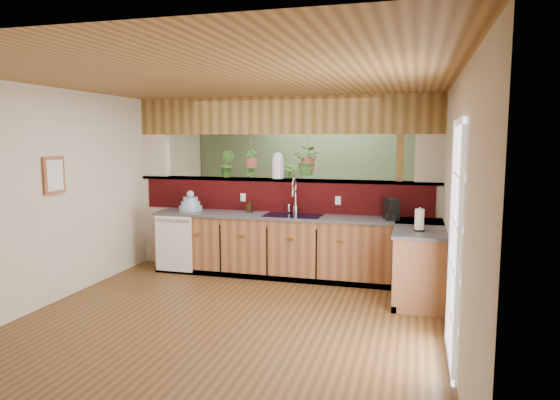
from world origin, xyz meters
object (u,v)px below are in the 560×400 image
(faucet, at_px, (294,195))
(soap_dispenser, at_px, (250,206))
(paper_towel, at_px, (419,220))
(coffee_maker, at_px, (391,210))
(shelving_console, at_px, (274,216))
(dish_stack, at_px, (191,205))
(glass_jar, at_px, (278,166))

(faucet, distance_m, soap_dispenser, 0.70)
(soap_dispenser, relative_size, paper_towel, 0.63)
(coffee_maker, height_order, shelving_console, coffee_maker)
(coffee_maker, relative_size, paper_towel, 1.03)
(paper_towel, bearing_deg, faucet, 152.39)
(soap_dispenser, xyz_separation_m, shelving_console, (-0.25, 2.15, -0.49))
(faucet, distance_m, dish_stack, 1.60)
(dish_stack, bearing_deg, glass_jar, 15.48)
(glass_jar, xyz_separation_m, shelving_console, (-0.61, 1.90, -1.08))
(faucet, bearing_deg, dish_stack, -175.40)
(faucet, relative_size, soap_dispenser, 2.99)
(shelving_console, bearing_deg, dish_stack, -114.36)
(soap_dispenser, xyz_separation_m, glass_jar, (0.36, 0.25, 0.60))
(dish_stack, bearing_deg, coffee_maker, -0.77)
(faucet, height_order, coffee_maker, faucet)
(glass_jar, bearing_deg, dish_stack, -164.52)
(dish_stack, height_order, coffee_maker, dish_stack)
(dish_stack, xyz_separation_m, soap_dispenser, (0.91, 0.10, -0.01))
(faucet, xyz_separation_m, coffee_maker, (1.39, -0.17, -0.15))
(dish_stack, relative_size, soap_dispenser, 2.01)
(glass_jar, height_order, shelving_console, glass_jar)
(glass_jar, distance_m, shelving_console, 2.27)
(shelving_console, bearing_deg, soap_dispenser, -91.33)
(dish_stack, height_order, soap_dispenser, dish_stack)
(soap_dispenser, bearing_deg, shelving_console, 96.60)
(soap_dispenser, height_order, paper_towel, paper_towel)
(faucet, relative_size, coffee_maker, 1.82)
(faucet, relative_size, paper_towel, 1.87)
(coffee_maker, bearing_deg, shelving_console, 112.50)
(faucet, distance_m, coffee_maker, 1.40)
(faucet, bearing_deg, shelving_console, 113.43)
(coffee_maker, bearing_deg, dish_stack, 156.55)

